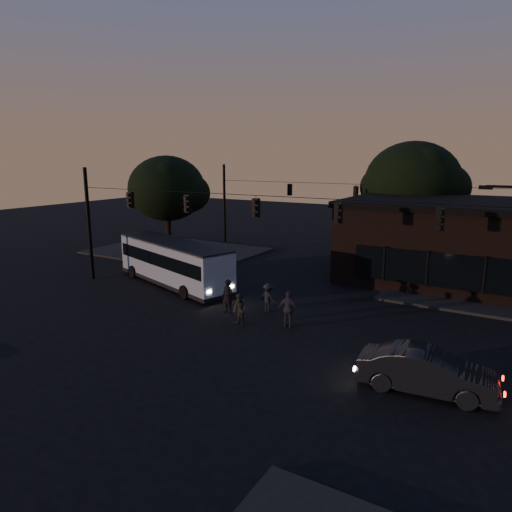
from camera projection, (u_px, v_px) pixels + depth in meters
The scene contains 13 objects.
ground at pixel (213, 334), 21.44m from camera, with size 120.00×120.00×0.00m, color black.
sidewalk_far_left at pixel (177, 251), 40.17m from camera, with size 14.00×10.00×0.15m, color black.
building at pixel (467, 242), 29.84m from camera, with size 15.40×10.41×5.40m.
tree_behind at pixel (412, 182), 36.66m from camera, with size 7.60×7.60×9.43m.
tree_left at pixel (167, 189), 38.17m from camera, with size 6.40×6.40×8.30m.
signal_rig_near at pixel (256, 229), 23.87m from camera, with size 26.24×0.30×7.50m.
signal_rig_far at pixel (355, 206), 37.38m from camera, with size 26.24×0.30×7.50m.
bus at pixel (173, 261), 29.35m from camera, with size 10.43×5.44×2.87m.
car at pixel (427, 371), 15.99m from camera, with size 1.63×4.69×1.54m, color black.
pedestrian_a at pixel (228, 297), 24.07m from camera, with size 0.67×0.44×1.85m, color black.
pedestrian_b at pixel (240, 310), 22.37m from camera, with size 0.78×0.61×1.60m, color #2B2C28.
pedestrian_c at pixel (289, 309), 22.12m from camera, with size 1.07×0.44×1.82m, color #2F2C35.
pedestrian_d at pixel (268, 298), 24.37m from camera, with size 1.01×0.58×1.57m, color black.
Camera 1 is at (12.03, -16.34, 8.10)m, focal length 32.00 mm.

